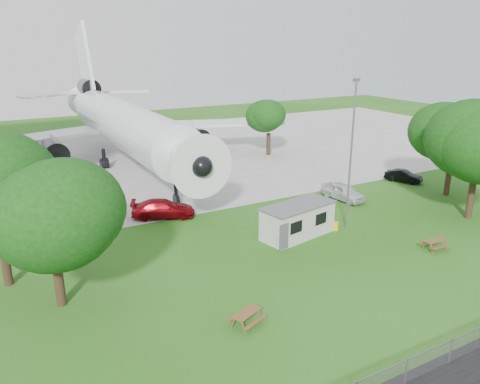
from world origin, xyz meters
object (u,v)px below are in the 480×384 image
picnic_east (434,249)px  site_cabin (298,220)px  picnic_west (247,324)px  airliner (122,122)px

picnic_east → site_cabin: bearing=136.7°
picnic_west → picnic_east: bearing=-16.8°
site_cabin → picnic_west: 13.04m
airliner → picnic_west: (-3.96, -37.86, -5.27)m
picnic_west → picnic_east: 17.12m
picnic_east → picnic_west: bearing=-174.3°
airliner → picnic_west: 38.43m
airliner → picnic_east: 38.85m
site_cabin → picnic_east: site_cabin is taller
airliner → site_cabin: (5.64, -29.14, -3.96)m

